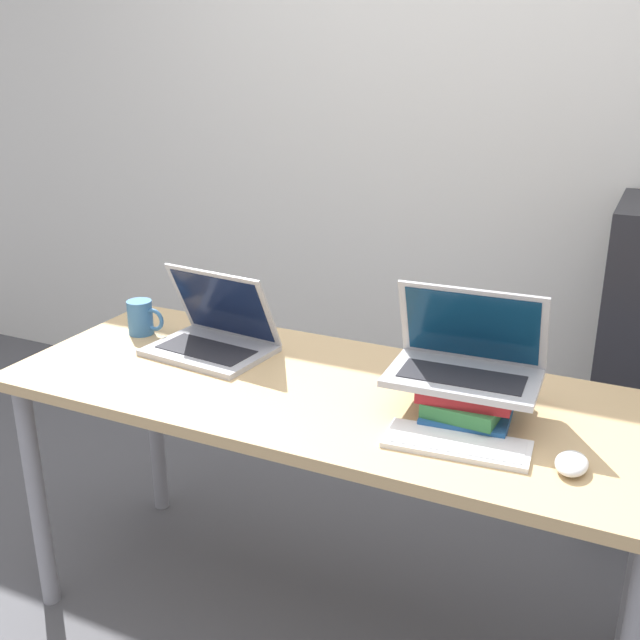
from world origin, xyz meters
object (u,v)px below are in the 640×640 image
book_stack (470,397)px  mug (141,318)px  laptop_left (214,335)px  mouse (572,463)px  wireless_keyboard (457,444)px  laptop_on_books (466,360)px

book_stack → mug: bearing=174.9°
laptop_left → mouse: size_ratio=3.58×
wireless_keyboard → book_stack: bearing=95.9°
laptop_on_books → mug: bearing=175.4°
laptop_left → laptop_on_books: (0.74, -0.06, 0.08)m
laptop_on_books → wireless_keyboard: size_ratio=1.11×
mug → wireless_keyboard: bearing=-13.9°
wireless_keyboard → mug: mug is taller
mouse → wireless_keyboard: bearing=-178.7°
laptop_left → book_stack: bearing=-5.4°
laptop_left → mouse: laptop_left is taller
laptop_on_books → mug: (-1.01, 0.08, -0.08)m
laptop_on_books → laptop_left: bearing=175.3°
wireless_keyboard → mug: 1.07m
laptop_left → mug: 0.27m
wireless_keyboard → mouse: 0.24m
mug → laptop_on_books: bearing=-4.6°
laptop_left → wireless_keyboard: 0.81m
book_stack → laptop_left: bearing=174.6°
book_stack → mug: mug is taller
laptop_left → wireless_keyboard: size_ratio=1.10×
mouse → laptop_left: bearing=167.1°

